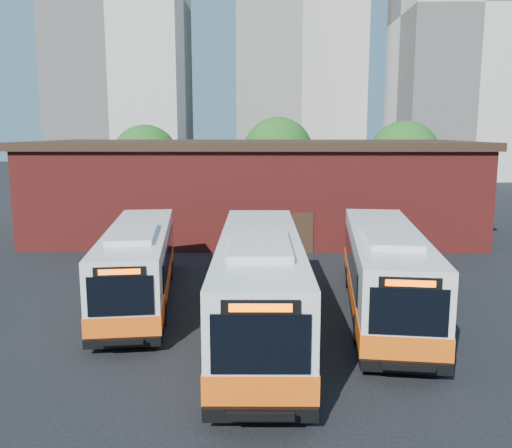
{
  "coord_description": "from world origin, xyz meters",
  "views": [
    {
      "loc": [
        0.74,
        -17.0,
        7.04
      ],
      "look_at": [
        0.38,
        6.39,
        3.03
      ],
      "focal_mm": 38.0,
      "sensor_mm": 36.0,
      "label": 1
    }
  ],
  "objects_px": {
    "bus_east": "(385,274)",
    "bus_mideast": "(260,287)",
    "transit_worker": "(265,350)",
    "bus_midwest": "(139,266)"
  },
  "relations": [
    {
      "from": "bus_east",
      "to": "transit_worker",
      "type": "relative_size",
      "value": 7.12
    },
    {
      "from": "bus_mideast",
      "to": "bus_east",
      "type": "relative_size",
      "value": 1.05
    },
    {
      "from": "bus_east",
      "to": "transit_worker",
      "type": "height_order",
      "value": "bus_east"
    },
    {
      "from": "bus_midwest",
      "to": "transit_worker",
      "type": "height_order",
      "value": "bus_midwest"
    },
    {
      "from": "bus_midwest",
      "to": "bus_mideast",
      "type": "xyz_separation_m",
      "value": [
        5.1,
        -3.66,
        0.19
      ]
    },
    {
      "from": "bus_midwest",
      "to": "bus_east",
      "type": "bearing_deg",
      "value": -15.37
    },
    {
      "from": "bus_east",
      "to": "bus_mideast",
      "type": "bearing_deg",
      "value": -148.52
    },
    {
      "from": "bus_midwest",
      "to": "bus_east",
      "type": "xyz_separation_m",
      "value": [
        9.94,
        -1.37,
        0.09
      ]
    },
    {
      "from": "bus_mideast",
      "to": "transit_worker",
      "type": "bearing_deg",
      "value": -87.83
    },
    {
      "from": "bus_mideast",
      "to": "bus_east",
      "type": "xyz_separation_m",
      "value": [
        4.85,
        2.28,
        -0.1
      ]
    }
  ]
}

